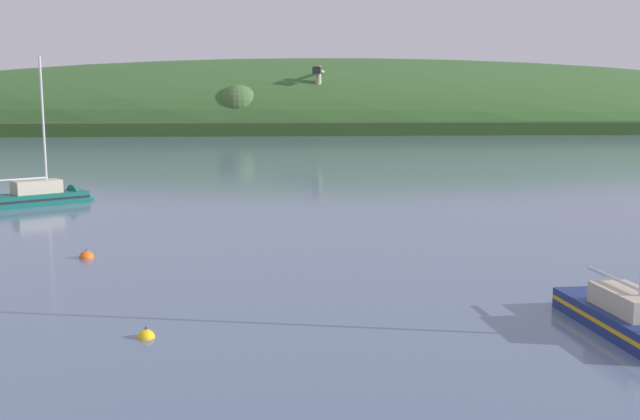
{
  "coord_description": "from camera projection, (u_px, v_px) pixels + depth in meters",
  "views": [
    {
      "loc": [
        -10.36,
        7.35,
        7.06
      ],
      "look_at": [
        -6.14,
        41.85,
        1.9
      ],
      "focal_mm": 39.69,
      "sensor_mm": 36.0,
      "label": 1
    }
  ],
  "objects": [
    {
      "name": "far_shoreline_hill",
      "position": [
        347.0,
        127.0,
        226.38
      ],
      "size": [
        455.26,
        123.13,
        43.53
      ],
      "rotation": [
        0.0,
        0.0,
        -0.03
      ],
      "color": "#27431B",
      "rests_on": "ground"
    },
    {
      "name": "dockside_crane",
      "position": [
        319.0,
        101.0,
        188.57
      ],
      "size": [
        5.49,
        12.65,
        17.41
      ],
      "rotation": [
        0.0,
        0.0,
        1.27
      ],
      "color": "#4C4C51",
      "rests_on": "ground"
    },
    {
      "name": "sailboat_near_mooring",
      "position": [
        47.0,
        200.0,
        51.06
      ],
      "size": [
        7.95,
        6.47,
        11.54
      ],
      "rotation": [
        0.0,
        0.0,
        0.6
      ],
      "color": "#0F564C",
      "rests_on": "ground"
    },
    {
      "name": "sailboat_midwater_white",
      "position": [
        637.0,
        331.0,
        21.56
      ],
      "size": [
        2.04,
        6.71,
        9.69
      ],
      "rotation": [
        0.0,
        0.0,
        4.72
      ],
      "color": "navy",
      "rests_on": "ground"
    },
    {
      "name": "mooring_buoy_foreground",
      "position": [
        146.0,
        338.0,
        21.66
      ],
      "size": [
        0.53,
        0.53,
        0.61
      ],
      "color": "yellow",
      "rests_on": "ground"
    },
    {
      "name": "mooring_buoy_far_upstream",
      "position": [
        87.0,
        258.0,
        33.0
      ],
      "size": [
        0.69,
        0.69,
        0.77
      ],
      "color": "#EA5B19",
      "rests_on": "ground"
    }
  ]
}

